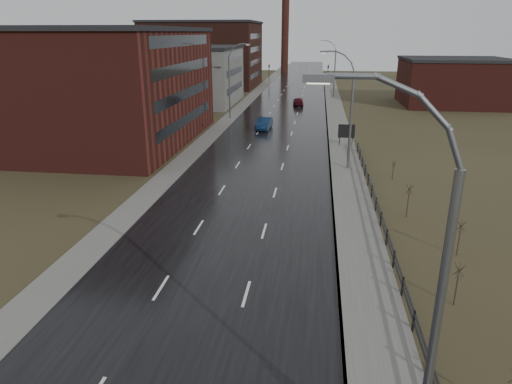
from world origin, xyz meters
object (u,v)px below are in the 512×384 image
(streetlight_main, at_px, (424,317))
(car_near, at_px, (264,124))
(billboard, at_px, (346,132))
(car_far, at_px, (298,102))

(streetlight_main, xyz_separation_m, car_near, (-10.18, 52.41, -5.24))
(streetlight_main, height_order, billboard, streetlight_main)
(streetlight_main, distance_m, car_near, 53.65)
(streetlight_main, relative_size, car_near, 2.43)
(car_near, bearing_deg, streetlight_main, -75.51)
(streetlight_main, xyz_separation_m, car_far, (-6.45, 75.04, -5.29))
(streetlight_main, distance_m, billboard, 44.09)
(streetlight_main, height_order, car_far, streetlight_main)
(car_near, height_order, car_far, car_near)
(billboard, distance_m, car_near, 13.80)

